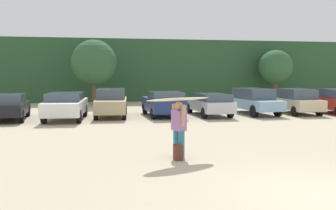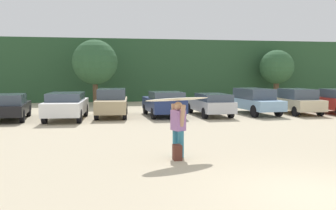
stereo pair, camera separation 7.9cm
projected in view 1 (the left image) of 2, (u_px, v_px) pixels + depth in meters
ground_plane at (318, 195)px, 7.94m from camera, size 120.00×120.00×0.00m
hillside_ridge at (140, 71)px, 39.12m from camera, size 108.00×12.00×5.52m
tree_far_right at (94, 62)px, 29.37m from camera, size 3.51×3.51×5.13m
tree_center_right at (275, 67)px, 33.76m from camera, size 3.04×3.04×4.58m
parked_car_black at (8, 106)px, 20.27m from camera, size 2.09×4.50×1.42m
parked_car_white at (66, 105)px, 20.42m from camera, size 2.26×4.71×1.49m
parked_car_tan at (111, 102)px, 21.82m from camera, size 2.07×4.27×1.63m
parked_car_navy at (163, 103)px, 22.01m from camera, size 2.05×4.12×1.48m
parked_car_silver at (210, 104)px, 22.35m from camera, size 1.87×4.55×1.34m
parked_car_sky_blue at (253, 100)px, 23.23m from camera, size 2.10×4.76×1.59m
parked_car_champagne at (296, 101)px, 23.42m from camera, size 1.87×4.00×1.56m
person_adult at (179, 126)px, 11.51m from camera, size 0.44×0.71×1.69m
surfboard_cream at (179, 99)px, 11.31m from camera, size 2.31×1.42×0.17m
backpack_dropped at (178, 152)px, 11.11m from camera, size 0.24×0.34×0.45m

